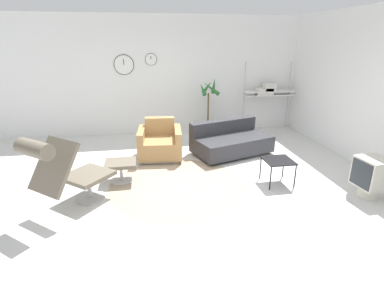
{
  "coord_description": "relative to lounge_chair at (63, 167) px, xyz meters",
  "views": [
    {
      "loc": [
        -0.78,
        -4.43,
        2.21
      ],
      "look_at": [
        0.02,
        0.3,
        0.55
      ],
      "focal_mm": 28.0,
      "sensor_mm": 36.0,
      "label": 1
    }
  ],
  "objects": [
    {
      "name": "ground_plane",
      "position": [
        1.85,
        0.59,
        -0.65
      ],
      "size": [
        12.0,
        12.0,
        0.0
      ],
      "primitive_type": "plane",
      "color": "silver"
    },
    {
      "name": "wall_back",
      "position": [
        1.85,
        3.56,
        0.76
      ],
      "size": [
        12.0,
        0.09,
        2.8
      ],
      "color": "white",
      "rests_on": "ground_plane"
    },
    {
      "name": "wall_right",
      "position": [
        5.01,
        0.59,
        0.75
      ],
      "size": [
        0.06,
        12.0,
        2.8
      ],
      "color": "white",
      "rests_on": "ground_plane"
    },
    {
      "name": "round_rug",
      "position": [
        1.57,
        0.49,
        -0.64
      ],
      "size": [
        2.2,
        2.2,
        0.01
      ],
      "color": "tan",
      "rests_on": "ground_plane"
    },
    {
      "name": "lounge_chair",
      "position": [
        0.0,
        0.0,
        0.0
      ],
      "size": [
        1.13,
        1.2,
        1.1
      ],
      "rotation": [
        0.0,
        0.0,
        -0.69
      ],
      "color": "#BCBCC1",
      "rests_on": "ground_plane"
    },
    {
      "name": "ottoman",
      "position": [
        0.67,
        0.81,
        -0.39
      ],
      "size": [
        0.5,
        0.42,
        0.34
      ],
      "color": "#BCBCC1",
      "rests_on": "ground_plane"
    },
    {
      "name": "armchair_red",
      "position": [
        1.38,
        1.79,
        -0.36
      ],
      "size": [
        0.9,
        0.87,
        0.75
      ],
      "rotation": [
        0.0,
        0.0,
        3.06
      ],
      "color": "silver",
      "rests_on": "ground_plane"
    },
    {
      "name": "couch_low",
      "position": [
        2.82,
        1.77,
        -0.41
      ],
      "size": [
        1.72,
        1.29,
        0.64
      ],
      "rotation": [
        0.0,
        0.0,
        3.46
      ],
      "color": "black",
      "rests_on": "ground_plane"
    },
    {
      "name": "side_table",
      "position": [
        3.17,
        0.3,
        -0.28
      ],
      "size": [
        0.45,
        0.45,
        0.41
      ],
      "color": "black",
      "rests_on": "ground_plane"
    },
    {
      "name": "crt_television",
      "position": [
        4.34,
        -0.34,
        -0.31
      ],
      "size": [
        0.45,
        0.46,
        0.61
      ],
      "rotation": [
        0.0,
        0.0,
        1.66
      ],
      "color": "beige",
      "rests_on": "ground_plane"
    },
    {
      "name": "potted_plant",
      "position": [
        2.64,
        3.06,
        -0.18
      ],
      "size": [
        0.46,
        0.43,
        1.42
      ],
      "color": "#333338",
      "rests_on": "ground_plane"
    },
    {
      "name": "shelf_unit",
      "position": [
        4.18,
        3.25,
        0.37
      ],
      "size": [
        1.25,
        0.28,
        1.72
      ],
      "color": "#BCBCC1",
      "rests_on": "ground_plane"
    }
  ]
}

